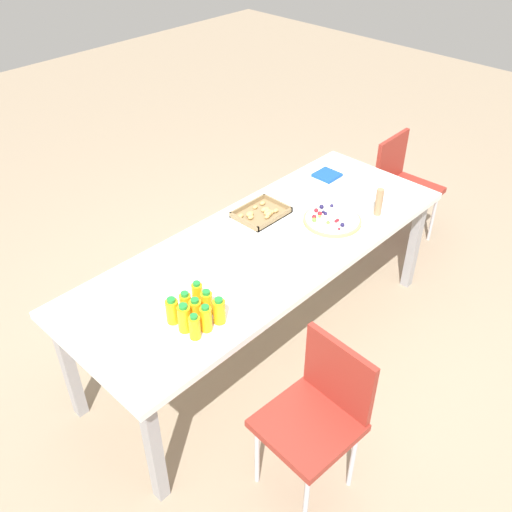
% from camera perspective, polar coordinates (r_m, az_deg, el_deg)
% --- Properties ---
extents(ground_plane, '(12.00, 12.00, 0.00)m').
position_cam_1_polar(ground_plane, '(3.62, 0.80, -8.46)').
color(ground_plane, gray).
extents(party_table, '(2.37, 0.87, 0.75)m').
position_cam_1_polar(party_table, '(3.17, 0.90, 0.28)').
color(party_table, white).
rests_on(party_table, ground_plane).
extents(chair_end, '(0.41, 0.41, 0.83)m').
position_cam_1_polar(chair_end, '(4.36, 14.54, 7.27)').
color(chair_end, maroon).
rests_on(chair_end, ground_plane).
extents(chair_near_left, '(0.43, 0.43, 0.83)m').
position_cam_1_polar(chair_near_left, '(2.64, 6.36, -15.21)').
color(chair_near_left, maroon).
rests_on(chair_near_left, ground_plane).
extents(juice_bottle_0, '(0.05, 0.05, 0.13)m').
position_cam_1_polar(juice_bottle_0, '(2.55, -6.22, -7.15)').
color(juice_bottle_0, '#FAAD14').
rests_on(juice_bottle_0, party_table).
extents(juice_bottle_1, '(0.06, 0.06, 0.14)m').
position_cam_1_polar(juice_bottle_1, '(2.58, -5.08, -6.32)').
color(juice_bottle_1, '#F9AD14').
rests_on(juice_bottle_1, party_table).
extents(juice_bottle_2, '(0.06, 0.06, 0.14)m').
position_cam_1_polar(juice_bottle_2, '(2.62, -3.75, -5.57)').
color(juice_bottle_2, '#F9AE14').
rests_on(juice_bottle_2, party_table).
extents(juice_bottle_3, '(0.06, 0.06, 0.15)m').
position_cam_1_polar(juice_bottle_3, '(2.59, -7.26, -6.25)').
color(juice_bottle_3, '#FAAD14').
rests_on(juice_bottle_3, party_table).
extents(juice_bottle_4, '(0.06, 0.06, 0.14)m').
position_cam_1_polar(juice_bottle_4, '(2.63, -6.13, -5.56)').
color(juice_bottle_4, '#F9AC14').
rests_on(juice_bottle_4, party_table).
extents(juice_bottle_5, '(0.06, 0.06, 0.13)m').
position_cam_1_polar(juice_bottle_5, '(2.67, -4.99, -4.74)').
color(juice_bottle_5, '#F9AC14').
rests_on(juice_bottle_5, party_table).
extents(juice_bottle_6, '(0.06, 0.06, 0.14)m').
position_cam_1_polar(juice_bottle_6, '(2.64, -8.46, -5.51)').
color(juice_bottle_6, '#FAAC14').
rests_on(juice_bottle_6, party_table).
extents(juice_bottle_7, '(0.06, 0.06, 0.13)m').
position_cam_1_polar(juice_bottle_7, '(2.67, -7.13, -4.87)').
color(juice_bottle_7, '#F9AD14').
rests_on(juice_bottle_7, party_table).
extents(juice_bottle_8, '(0.05, 0.05, 0.14)m').
position_cam_1_polar(juice_bottle_8, '(2.71, -5.95, -3.90)').
color(juice_bottle_8, '#FAAC14').
rests_on(juice_bottle_8, party_table).
extents(fruit_pizza, '(0.34, 0.34, 0.05)m').
position_cam_1_polar(fruit_pizza, '(3.34, 7.67, 3.64)').
color(fruit_pizza, tan).
rests_on(fruit_pizza, party_table).
extents(snack_tray, '(0.30, 0.24, 0.04)m').
position_cam_1_polar(snack_tray, '(3.38, 0.53, 4.37)').
color(snack_tray, olive).
rests_on(snack_tray, party_table).
extents(plate_stack, '(0.18, 0.18, 0.02)m').
position_cam_1_polar(plate_stack, '(3.08, 1.31, 0.74)').
color(plate_stack, silver).
rests_on(plate_stack, party_table).
extents(napkin_stack, '(0.15, 0.15, 0.02)m').
position_cam_1_polar(napkin_stack, '(3.82, 7.20, 8.12)').
color(napkin_stack, '#194CA5').
rests_on(napkin_stack, party_table).
extents(cardboard_tube, '(0.04, 0.04, 0.17)m').
position_cam_1_polar(cardboard_tube, '(3.42, 12.32, 5.35)').
color(cardboard_tube, '#9E7A56').
rests_on(cardboard_tube, party_table).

